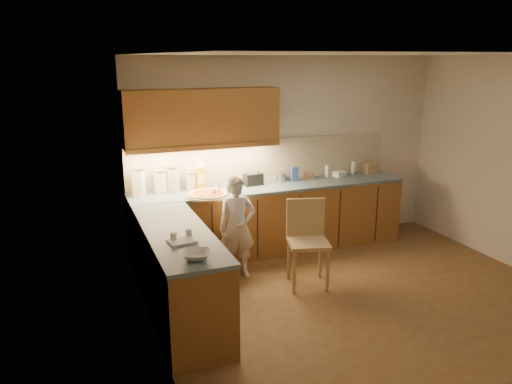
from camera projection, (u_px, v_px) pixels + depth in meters
room at (373, 149)px, 5.04m from camera, size 4.54×4.50×2.62m
l_counter at (245, 234)px, 6.15m from camera, size 3.77×2.62×0.92m
backsplash at (264, 160)px, 6.81m from camera, size 3.75×0.02×0.58m
upper_cabinets at (202, 117)px, 6.18m from camera, size 1.95×0.36×0.73m
pizza_on_board at (209, 194)px, 6.11m from camera, size 0.55×0.55×0.22m
child at (237, 228)px, 5.91m from camera, size 0.48×0.34×1.24m
wooden_chair at (307, 236)px, 5.75m from camera, size 0.55×0.55×0.99m
mixing_bowl at (196, 255)px, 4.23m from camera, size 0.32×0.32×0.06m
canister_a at (138, 182)px, 6.09m from camera, size 0.18×0.18×0.35m
canister_b at (160, 181)px, 6.24m from camera, size 0.17×0.17×0.30m
canister_c at (173, 179)px, 6.29m from camera, size 0.18×0.18×0.33m
canister_d at (191, 181)px, 6.38m from camera, size 0.15×0.15×0.24m
oil_jug at (201, 177)px, 6.39m from camera, size 0.13×0.10×0.36m
toaster at (253, 179)px, 6.64m from camera, size 0.26×0.17×0.16m
steel_pot at (281, 177)px, 6.85m from camera, size 0.16×0.16×0.12m
blue_box at (294, 174)px, 6.85m from camera, size 0.10×0.07×0.20m
card_box_a at (309, 175)px, 6.99m from camera, size 0.15×0.11×0.10m
white_bottle at (328, 171)px, 7.11m from camera, size 0.07×0.07×0.16m
flat_pack at (339, 174)px, 7.15m from camera, size 0.22×0.19×0.07m
tall_jar at (353, 168)px, 7.22m from camera, size 0.07×0.07×0.21m
card_box_b at (371, 168)px, 7.32m from camera, size 0.20×0.15×0.15m
dough_cloth at (182, 241)px, 4.61m from camera, size 0.27×0.23×0.02m
spice_jar_a at (173, 237)px, 4.62m from camera, size 0.07×0.07×0.08m
spice_jar_b at (189, 233)px, 4.72m from camera, size 0.06×0.06×0.08m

